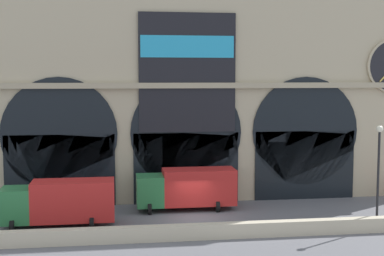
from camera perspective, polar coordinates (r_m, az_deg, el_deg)
name	(u,v)px	position (r m, az deg, el deg)	size (l,w,h in m)	color
ground_plane	(195,218)	(39.50, 0.36, -9.44)	(200.00, 200.00, 0.00)	slate
quay_parapet_wall	(207,231)	(34.60, 1.61, -10.77)	(90.00, 0.70, 0.95)	beige
station_building	(182,72)	(45.87, -1.04, 5.84)	(41.52, 5.91, 21.51)	#BCAD8C
box_truck_midwest	(60,202)	(38.09, -13.68, -7.52)	(7.50, 2.91, 3.12)	#2D7A42
box_truck_center	(187,188)	(41.60, -0.49, -6.28)	(7.50, 2.91, 3.12)	#2D7A42
street_lamp_quayside	(379,163)	(38.19, 18.97, -3.49)	(0.44, 0.44, 6.90)	black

